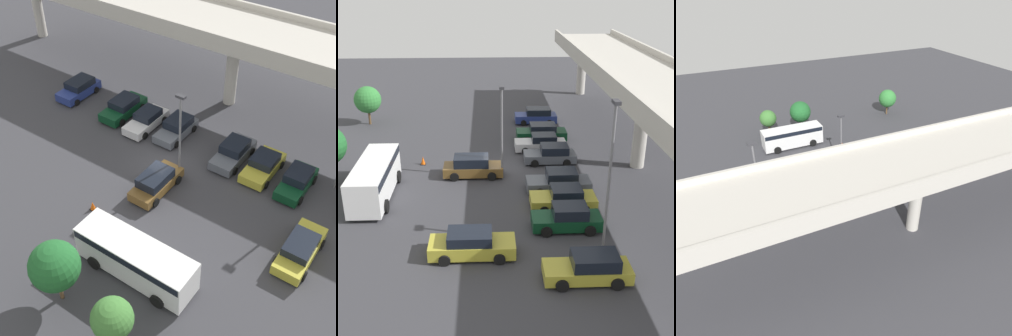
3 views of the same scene
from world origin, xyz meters
TOP-DOWN VIEW (x-y plane):
  - ground_plane at (0.00, 0.00)m, footprint 106.49×106.49m
  - highway_overpass at (0.00, 11.42)m, footprint 50.81×7.32m
  - parked_car_0 at (-12.36, 4.30)m, footprint 2.19×4.35m
  - parked_car_1 at (-6.88, 4.25)m, footprint 2.21×4.71m
  - parked_car_2 at (-4.02, 3.88)m, footprint 2.06×4.56m
  - parked_car_3 at (-1.21, 4.39)m, footprint 2.17×4.31m
  - parked_car_4 at (1.37, -2.14)m, footprint 2.15×4.65m
  - parked_car_5 at (4.36, 4.26)m, footprint 2.18×4.68m
  - parked_car_6 at (7.02, 4.18)m, footprint 2.24×4.45m
  - parked_car_7 at (9.88, 3.95)m, footprint 2.07×4.34m
  - parked_car_8 at (12.62, -1.95)m, footprint 2.13×4.89m
  - parked_car_9 at (15.18, 4.23)m, footprint 2.01×4.57m
  - shuttle_bus at (4.79, -8.98)m, footprint 7.87×2.60m
  - lamp_post_near_aisle at (1.91, 0.14)m, footprint 0.70×0.35m
  - lamp_post_mid_lot at (12.24, 5.69)m, footprint 0.70×0.35m
  - tree_front_left at (-12.66, -13.31)m, footprint 2.78×2.78m
  - tree_front_centre at (2.22, -12.92)m, footprint 2.98×2.98m
  - tree_front_right at (6.79, -13.44)m, footprint 2.31×2.31m
  - traffic_cone at (-1.17, -6.36)m, footprint 0.44×0.44m

SIDE VIEW (x-z plane):
  - ground_plane at x=0.00m, z-range 0.00..0.00m
  - traffic_cone at x=-1.17m, z-range -0.02..0.68m
  - parked_car_6 at x=7.02m, z-range -0.06..1.45m
  - parked_car_2 at x=-4.02m, z-range -0.06..1.47m
  - parked_car_3 at x=-1.21m, z-range -0.05..1.48m
  - parked_car_8 at x=12.62m, z-range -0.04..1.51m
  - parked_car_9 at x=15.18m, z-range -0.04..1.52m
  - parked_car_5 at x=4.36m, z-range -0.07..1.55m
  - parked_car_1 at x=-6.88m, z-range -0.05..1.55m
  - parked_car_7 at x=9.88m, z-range -0.06..1.56m
  - parked_car_0 at x=-12.36m, z-range -0.04..1.56m
  - parked_car_4 at x=1.37m, z-range -0.04..1.63m
  - shuttle_bus at x=4.79m, z-range 0.26..2.91m
  - tree_front_left at x=-12.66m, z-range 0.62..4.65m
  - tree_front_right at x=6.79m, z-range 0.75..4.58m
  - tree_front_centre at x=2.22m, z-range 0.77..5.31m
  - lamp_post_near_aisle at x=1.91m, z-range 0.68..7.98m
  - lamp_post_mid_lot at x=12.24m, z-range 0.70..9.60m
  - highway_overpass at x=0.00m, z-range 2.88..11.10m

